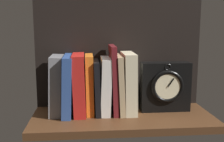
% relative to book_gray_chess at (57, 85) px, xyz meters
% --- Properties ---
extents(ground_plane, '(0.63, 0.27, 0.03)m').
position_rel_book_gray_chess_xyz_m(ground_plane, '(0.23, -0.04, -0.12)').
color(ground_plane, '#4C2D19').
extents(back_panel, '(0.63, 0.01, 0.41)m').
position_rel_book_gray_chess_xyz_m(back_panel, '(0.23, 0.09, 0.10)').
color(back_panel, black).
rests_on(back_panel, ground_plane).
extents(book_gray_chess, '(0.05, 0.13, 0.21)m').
position_rel_book_gray_chess_xyz_m(book_gray_chess, '(0.00, 0.00, 0.00)').
color(book_gray_chess, gray).
rests_on(book_gray_chess, ground_plane).
extents(book_blue_modern, '(0.04, 0.17, 0.21)m').
position_rel_book_gray_chess_xyz_m(book_blue_modern, '(0.04, 0.00, 0.00)').
color(book_blue_modern, '#2D4C8E').
rests_on(book_blue_modern, ground_plane).
extents(book_red_requiem, '(0.05, 0.15, 0.21)m').
position_rel_book_gray_chess_xyz_m(book_red_requiem, '(0.08, 0.00, 0.00)').
color(book_red_requiem, red).
rests_on(book_red_requiem, ground_plane).
extents(book_orange_pandolfini, '(0.03, 0.12, 0.21)m').
position_rel_book_gray_chess_xyz_m(book_orange_pandolfini, '(0.12, 0.00, 0.00)').
color(book_orange_pandolfini, orange).
rests_on(book_orange_pandolfini, ground_plane).
extents(book_black_skeptic, '(0.02, 0.14, 0.19)m').
position_rel_book_gray_chess_xyz_m(book_black_skeptic, '(0.14, 0.00, -0.01)').
color(book_black_skeptic, black).
rests_on(book_black_skeptic, ground_plane).
extents(book_white_catcher, '(0.04, 0.14, 0.20)m').
position_rel_book_gray_chess_xyz_m(book_white_catcher, '(0.17, 0.00, -0.00)').
color(book_white_catcher, silver).
rests_on(book_white_catcher, ground_plane).
extents(book_maroon_dawkins, '(0.03, 0.14, 0.24)m').
position_rel_book_gray_chess_xyz_m(book_maroon_dawkins, '(0.20, 0.00, 0.02)').
color(book_maroon_dawkins, maroon).
rests_on(book_maroon_dawkins, ground_plane).
extents(book_tan_shortstories, '(0.03, 0.15, 0.21)m').
position_rel_book_gray_chess_xyz_m(book_tan_shortstories, '(0.22, 0.00, -0.00)').
color(book_tan_shortstories, tan).
rests_on(book_tan_shortstories, ground_plane).
extents(book_cream_twain, '(0.05, 0.15, 0.22)m').
position_rel_book_gray_chess_xyz_m(book_cream_twain, '(0.26, 0.00, 0.00)').
color(book_cream_twain, beige).
rests_on(book_cream_twain, ground_plane).
extents(framed_clock, '(0.18, 0.07, 0.18)m').
position_rel_book_gray_chess_xyz_m(framed_clock, '(0.39, -0.00, -0.01)').
color(framed_clock, black).
rests_on(framed_clock, ground_plane).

